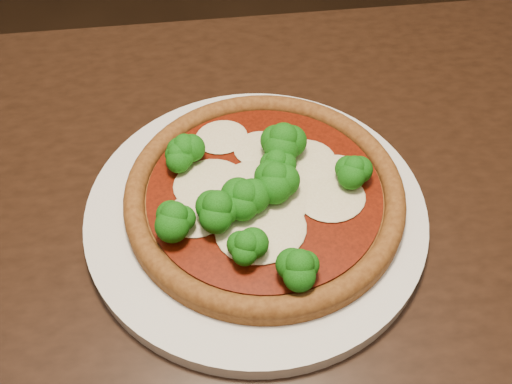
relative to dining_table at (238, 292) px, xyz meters
name	(u,v)px	position (x,y,z in m)	size (l,w,h in m)	color
dining_table	(238,292)	(0.00, 0.00, 0.00)	(1.44, 1.04, 0.75)	black
plate	(256,212)	(0.03, 0.02, 0.11)	(0.34, 0.34, 0.02)	silver
pizza	(261,191)	(0.04, 0.03, 0.13)	(0.28, 0.28, 0.06)	brown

